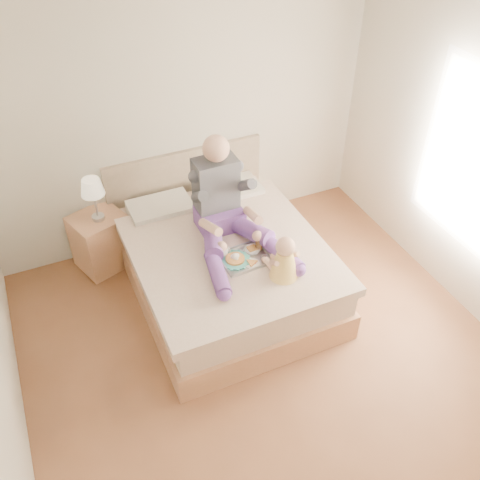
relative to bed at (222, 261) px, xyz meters
name	(u,v)px	position (x,y,z in m)	size (l,w,h in m)	color
room	(289,224)	(0.08, -1.08, 1.19)	(4.02, 4.22, 2.71)	brown
bed	(222,261)	(0.00, 0.00, 0.00)	(1.70, 2.18, 1.00)	#A5714D
nightstand	(101,241)	(-1.00, 0.80, -0.02)	(0.61, 0.57, 0.60)	#A5714D
lamp	(92,189)	(-0.98, 0.76, 0.63)	(0.22, 0.22, 0.46)	#B2B4B9
adult	(225,210)	(0.05, 0.02, 0.58)	(0.83, 1.16, 0.98)	#56327E
tray	(244,256)	(0.07, -0.36, 0.32)	(0.45, 0.37, 0.12)	#B2B4B9
baby	(284,260)	(0.29, -0.68, 0.46)	(0.27, 0.37, 0.41)	#EEC04B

